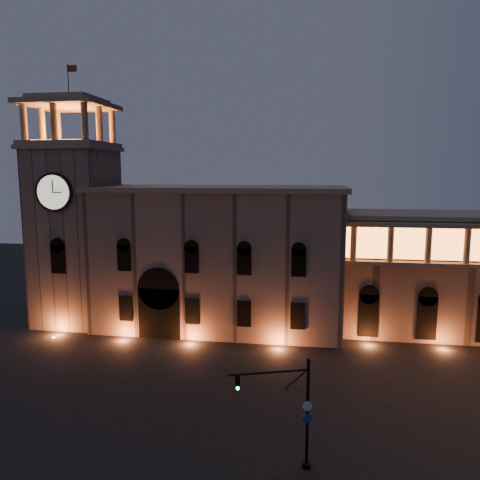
{
  "coord_description": "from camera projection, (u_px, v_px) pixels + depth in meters",
  "views": [
    {
      "loc": [
        9.19,
        -34.49,
        19.42
      ],
      "look_at": [
        1.52,
        16.0,
        11.89
      ],
      "focal_mm": 35.0,
      "sensor_mm": 36.0,
      "label": 1
    }
  ],
  "objects": [
    {
      "name": "ground",
      "position": [
        192.0,
        413.0,
        37.93
      ],
      "size": [
        160.0,
        160.0,
        0.0
      ],
      "primitive_type": "plane",
      "color": "black",
      "rests_on": "ground"
    },
    {
      "name": "clock_tower",
      "position": [
        76.0,
        226.0,
        59.67
      ],
      "size": [
        9.8,
        9.8,
        32.4
      ],
      "color": "#7F6553",
      "rests_on": "ground"
    },
    {
      "name": "government_building",
      "position": [
        219.0,
        257.0,
        58.41
      ],
      "size": [
        30.8,
        12.8,
        17.6
      ],
      "color": "#7F6553",
      "rests_on": "ground"
    },
    {
      "name": "traffic_light",
      "position": [
        294.0,
        412.0,
        30.18
      ],
      "size": [
        5.32,
        1.97,
        7.6
      ],
      "rotation": [
        0.0,
        0.0,
        0.31
      ],
      "color": "black",
      "rests_on": "ground"
    }
  ]
}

